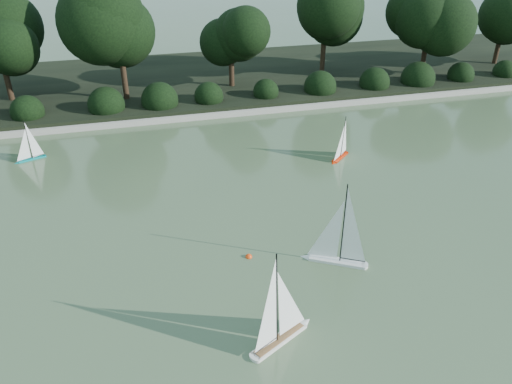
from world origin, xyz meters
TOP-DOWN VIEW (x-y plane):
  - ground at (0.00, 0.00)m, footprint 80.00×80.00m
  - pond_coping at (0.00, 9.00)m, footprint 40.00×0.35m
  - far_bank at (0.00, 13.00)m, footprint 40.00×8.00m
  - tree_line at (1.23, 11.44)m, footprint 26.31×3.93m
  - shrub_hedge at (0.00, 9.90)m, footprint 29.10×1.10m
  - sailboat_white_a at (0.65, 0.38)m, footprint 1.29×0.86m
  - sailboat_white_b at (-0.92, -1.37)m, footprint 1.30×0.82m
  - sailboat_orange at (2.71, 4.83)m, footprint 0.81×0.75m
  - sailboat_teal at (-5.91, 7.00)m, footprint 0.87×0.44m
  - race_buoy at (-0.94, 0.95)m, footprint 0.14×0.14m

SIDE VIEW (x-z plane):
  - ground at x=0.00m, z-range 0.00..0.00m
  - race_buoy at x=-0.94m, z-range -0.07..0.07m
  - pond_coping at x=0.00m, z-range 0.00..0.18m
  - far_bank at x=0.00m, z-range 0.00..0.30m
  - sailboat_teal at x=-5.91m, z-range -0.42..0.80m
  - sailboat_orange at x=2.71m, z-range -0.46..0.88m
  - sailboat_white_b at x=-0.92m, z-range -0.66..1.24m
  - sailboat_white_a at x=0.65m, z-range -0.65..1.25m
  - shrub_hedge at x=0.00m, z-range -0.10..1.00m
  - tree_line at x=1.23m, z-range 0.45..4.83m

